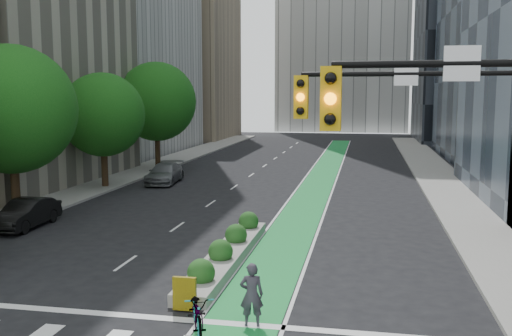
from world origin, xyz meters
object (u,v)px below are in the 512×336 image
at_px(median_planter, 227,251).
at_px(bicycle, 198,312).
at_px(parked_car_left_mid, 26,214).
at_px(parked_car_left_far, 165,173).
at_px(cyclist, 252,295).

height_order(median_planter, bicycle, bicycle).
xyz_separation_m(bicycle, parked_car_left_mid, (-11.50, 10.04, 0.12)).
xyz_separation_m(median_planter, parked_car_left_mid, (-10.70, 3.46, 0.32)).
distance_m(median_planter, parked_car_left_far, 19.90).
distance_m(median_planter, cyclist, 6.26).
xyz_separation_m(cyclist, parked_car_left_mid, (-12.82, 9.33, -0.21)).
bearing_deg(median_planter, cyclist, -70.12).
height_order(median_planter, parked_car_left_far, parked_car_left_far).
distance_m(median_planter, bicycle, 6.62).
bearing_deg(bicycle, parked_car_left_far, 90.19).
distance_m(bicycle, parked_car_left_far, 26.23).
bearing_deg(cyclist, median_planter, -80.71).
xyz_separation_m(bicycle, parked_car_left_far, (-9.77, 24.34, 0.14)).
bearing_deg(bicycle, median_planter, 75.26).
relative_size(median_planter, parked_car_left_far, 2.09).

